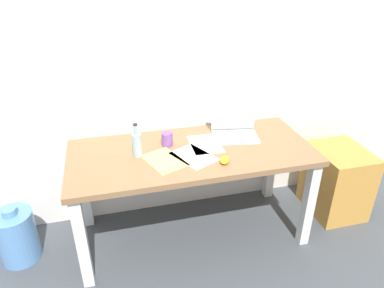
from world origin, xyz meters
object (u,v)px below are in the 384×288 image
object	(u,v)px
desk	(192,163)
computer_mouse	(225,160)
coffee_mug	(167,139)
beer_bottle	(137,144)
filing_cabinet	(336,181)
laptop_right	(235,130)
water_cooler_jug	(17,236)

from	to	relation	value
desk	computer_mouse	xyz separation A→B (m)	(0.17, -0.21, 0.12)
computer_mouse	coffee_mug	size ratio (longest dim) A/B	1.05
beer_bottle	filing_cabinet	bearing A→B (deg)	-0.97
laptop_right	water_cooler_jug	xyz separation A→B (m)	(-1.63, -0.08, -0.59)
desk	beer_bottle	world-z (taller)	beer_bottle
coffee_mug	computer_mouse	bearing A→B (deg)	-45.83
computer_mouse	filing_cabinet	world-z (taller)	computer_mouse
laptop_right	computer_mouse	distance (m)	0.40
desk	computer_mouse	size ratio (longest dim) A/B	16.98
desk	laptop_right	bearing A→B (deg)	20.80
beer_bottle	laptop_right	bearing A→B (deg)	9.18
beer_bottle	coffee_mug	xyz separation A→B (m)	(0.22, 0.10, -0.04)
laptop_right	filing_cabinet	size ratio (longest dim) A/B	0.64
beer_bottle	coffee_mug	size ratio (longest dim) A/B	2.50
laptop_right	filing_cabinet	xyz separation A→B (m)	(0.88, -0.15, -0.50)
laptop_right	beer_bottle	distance (m)	0.75
desk	coffee_mug	xyz separation A→B (m)	(-0.15, 0.12, 0.15)
computer_mouse	filing_cabinet	size ratio (longest dim) A/B	0.18
coffee_mug	water_cooler_jug	distance (m)	1.26
desk	filing_cabinet	bearing A→B (deg)	-0.40
computer_mouse	filing_cabinet	bearing A→B (deg)	39.14
water_cooler_jug	computer_mouse	bearing A→B (deg)	-10.45
laptop_right	coffee_mug	xyz separation A→B (m)	(-0.52, -0.02, -0.00)
desk	computer_mouse	world-z (taller)	computer_mouse
desk	coffee_mug	world-z (taller)	coffee_mug
laptop_right	beer_bottle	size ratio (longest dim) A/B	1.54
coffee_mug	water_cooler_jug	size ratio (longest dim) A/B	0.22
filing_cabinet	laptop_right	bearing A→B (deg)	170.47
desk	coffee_mug	distance (m)	0.24
computer_mouse	water_cooler_jug	distance (m)	1.56
coffee_mug	laptop_right	bearing A→B (deg)	2.13
computer_mouse	beer_bottle	bearing A→B (deg)	-174.25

